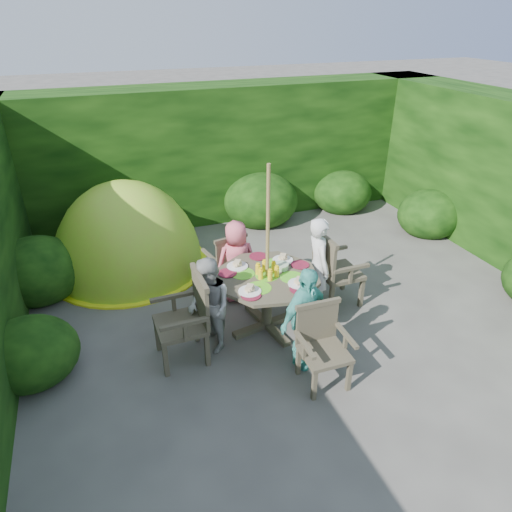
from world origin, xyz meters
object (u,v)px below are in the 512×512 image
object	(u,v)px
parasol_pole	(267,253)
dome_tent	(131,266)
child_right	(318,266)
garden_chair_right	(334,269)
child_back	(237,261)
patio_table	(267,284)
garden_chair_back	(227,260)
child_front	(305,318)
child_left	(209,306)
garden_chair_front	(322,344)
garden_chair_left	(187,317)

from	to	relation	value
parasol_pole	dome_tent	world-z (taller)	parasol_pole
child_right	parasol_pole	bearing A→B (deg)	107.47
garden_chair_right	child_back	xyz separation A→B (m)	(-1.21, 0.57, 0.05)
patio_table	parasol_pole	xyz separation A→B (m)	(-0.00, -0.00, 0.44)
garden_chair_back	child_front	distance (m)	1.91
child_right	garden_chair_right	bearing A→B (deg)	-69.62
garden_chair_back	child_right	distance (m)	1.38
child_left	child_front	distance (m)	1.13
patio_table	garden_chair_front	distance (m)	1.12
parasol_pole	child_right	xyz separation A→B (m)	(0.79, 0.14, -0.42)
garden_chair_right	child_front	world-z (taller)	child_front
child_right	garden_chair_front	bearing A→B (deg)	162.05
garden_chair_back	garden_chair_front	xyz separation A→B (m)	(0.41, -2.17, 0.01)
garden_chair_back	garden_chair_left	bearing A→B (deg)	44.67
dome_tent	garden_chair_back	bearing A→B (deg)	-54.35
child_left	dome_tent	distance (m)	2.57
patio_table	child_left	size ratio (longest dim) A/B	1.29
child_back	child_front	distance (m)	1.60
patio_table	dome_tent	bearing A→B (deg)	123.56
garden_chair_right	garden_chair_left	bearing A→B (deg)	100.07
garden_chair_back	child_left	distance (m)	1.37
garden_chair_front	garden_chair_left	bearing A→B (deg)	147.04
garden_chair_back	garden_chair_right	bearing A→B (deg)	133.98
child_right	child_front	xyz separation A→B (m)	(-0.64, -0.93, -0.05)
patio_table	child_right	size ratio (longest dim) A/B	1.14
child_right	garden_chair_left	bearing A→B (deg)	107.92
garden_chair_left	garden_chair_front	xyz separation A→B (m)	(1.28, -0.87, -0.08)
garden_chair_right	dome_tent	world-z (taller)	dome_tent
garden_chair_front	garden_chair_right	bearing A→B (deg)	57.73
garden_chair_back	child_back	world-z (taller)	child_back
child_back	parasol_pole	bearing A→B (deg)	99.08
garden_chair_left	child_right	distance (m)	1.89
patio_table	garden_chair_right	world-z (taller)	garden_chair_right
patio_table	garden_chair_back	distance (m)	1.12
garden_chair_right	garden_chair_front	size ratio (longest dim) A/B	1.15
garden_chair_left	child_left	distance (m)	0.29
garden_chair_back	dome_tent	size ratio (longest dim) A/B	0.31
garden_chair_back	child_left	world-z (taller)	child_left
garden_chair_right	parasol_pole	bearing A→B (deg)	100.06
garden_chair_front	child_back	size ratio (longest dim) A/B	0.75
garden_chair_right	garden_chair_back	distance (m)	1.54
dome_tent	patio_table	bearing A→B (deg)	-68.68
parasol_pole	child_right	world-z (taller)	parasol_pole
child_left	dome_tent	xyz separation A→B (m)	(-0.70, 2.39, -0.61)
child_back	dome_tent	xyz separation A→B (m)	(-1.34, 1.46, -0.60)
garden_chair_left	child_right	world-z (taller)	child_right
parasol_pole	dome_tent	size ratio (longest dim) A/B	0.77
garden_chair_back	parasol_pole	bearing A→B (deg)	88.89
parasol_pole	dome_tent	xyz separation A→B (m)	(-1.49, 2.25, -1.10)
child_right	child_front	size ratio (longest dim) A/B	1.08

